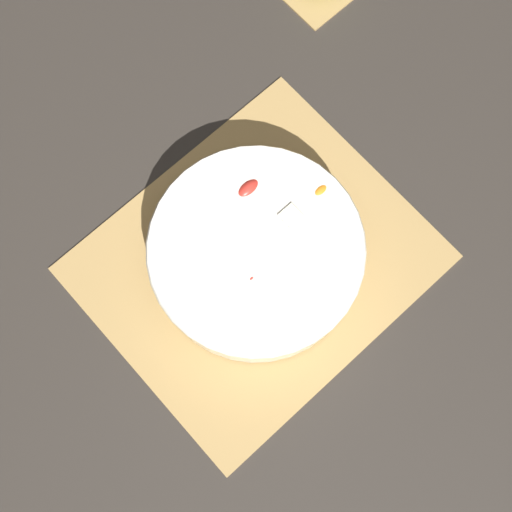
{
  "coord_description": "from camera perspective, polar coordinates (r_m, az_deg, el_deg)",
  "views": [
    {
      "loc": [
        -0.16,
        -0.17,
        0.92
      ],
      "look_at": [
        0.0,
        0.0,
        0.04
      ],
      "focal_mm": 50.0,
      "sensor_mm": 36.0,
      "label": 1
    }
  ],
  "objects": [
    {
      "name": "ground_plane",
      "position": [
        0.95,
        0.0,
        -0.56
      ],
      "size": [
        6.0,
        6.0,
        0.0
      ],
      "primitive_type": "plane",
      "color": "#2D2823"
    },
    {
      "name": "fruit_salad_bowl",
      "position": [
        0.9,
        -0.02,
        0.22
      ],
      "size": [
        0.27,
        0.27,
        0.08
      ],
      "color": "silver",
      "rests_on": "bamboo_mat_center"
    },
    {
      "name": "bamboo_mat_center",
      "position": [
        0.94,
        0.0,
        -0.51
      ],
      "size": [
        0.42,
        0.36,
        0.01
      ],
      "color": "#A8844C",
      "rests_on": "ground_plane"
    }
  ]
}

